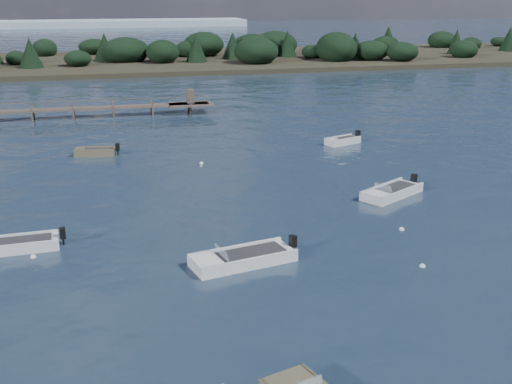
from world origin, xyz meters
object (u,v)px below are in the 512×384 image
object	(u,v)px
tender_far_white	(95,153)
dinghy_mid_grey	(15,247)
tender_far_grey_b	(343,142)
dinghy_mid_white_b	(392,193)
dinghy_mid_white_a	(243,260)

from	to	relation	value
tender_far_white	dinghy_mid_grey	world-z (taller)	tender_far_white
tender_far_grey_b	dinghy_mid_grey	world-z (taller)	tender_far_grey_b
dinghy_mid_white_b	tender_far_grey_b	xyz separation A→B (m)	(2.34, 15.38, 0.01)
tender_far_grey_b	tender_far_white	bearing A→B (deg)	177.40
dinghy_mid_white_a	tender_far_white	bearing A→B (deg)	106.29
tender_far_grey_b	dinghy_mid_white_a	bearing A→B (deg)	-121.48
tender_far_grey_b	tender_far_white	size ratio (longest dim) A/B	0.99
tender_far_grey_b	dinghy_mid_white_a	xyz separation A→B (m)	(-14.72, -24.03, -0.01)
tender_far_grey_b	dinghy_mid_white_b	bearing A→B (deg)	-98.64
dinghy_mid_grey	dinghy_mid_white_a	bearing A→B (deg)	-22.00
tender_far_grey_b	dinghy_mid_white_a	world-z (taller)	dinghy_mid_white_a
dinghy_mid_white_a	dinghy_mid_grey	xyz separation A→B (m)	(-11.64, 4.70, -0.01)
dinghy_mid_white_b	dinghy_mid_grey	distance (m)	24.35
tender_far_white	dinghy_mid_white_a	distance (m)	26.08
dinghy_mid_white_a	tender_far_grey_b	bearing A→B (deg)	58.52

